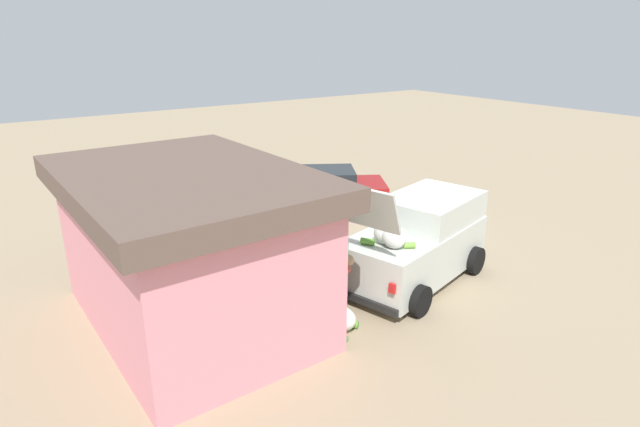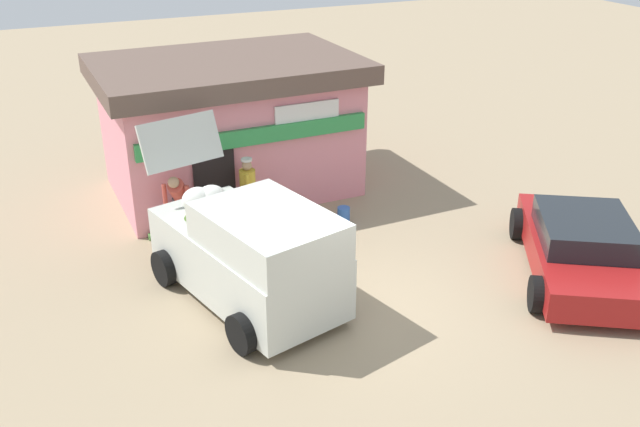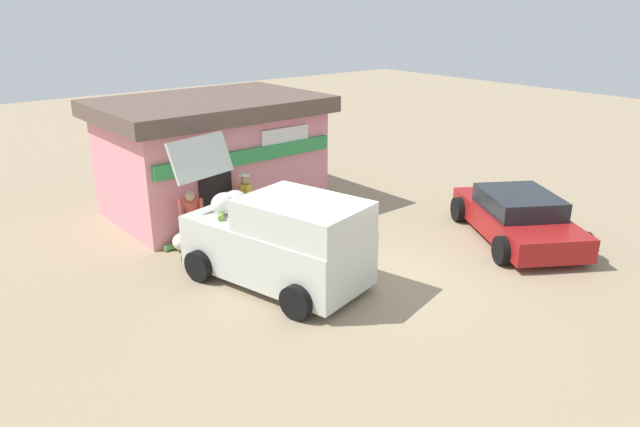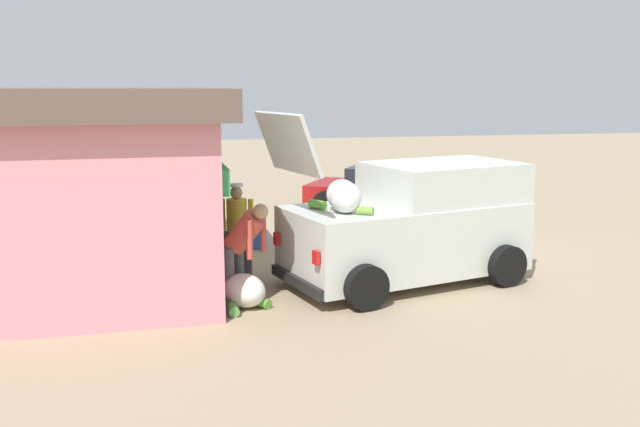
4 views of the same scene
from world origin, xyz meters
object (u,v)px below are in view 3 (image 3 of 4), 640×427
vendor_standing (246,201)px  unloaded_banana_pile (186,240)px  delivery_van (280,240)px  parked_sedan (517,217)px  storefront_bar (212,154)px  customer_bending (193,212)px  paint_bucket (323,218)px

vendor_standing → unloaded_banana_pile: vendor_standing is taller
delivery_van → unloaded_banana_pile: 3.05m
delivery_van → parked_sedan: (6.00, -1.63, -0.40)m
storefront_bar → parked_sedan: 8.25m
unloaded_banana_pile → customer_bending: bearing=-10.3°
paint_bucket → unloaded_banana_pile: bearing=168.6°
parked_sedan → vendor_standing: size_ratio=2.80×
vendor_standing → paint_bucket: bearing=-18.1°
parked_sedan → customer_bending: bearing=145.8°
unloaded_banana_pile → delivery_van: bearing=-75.1°
parked_sedan → customer_bending: 7.92m
unloaded_banana_pile → paint_bucket: size_ratio=2.46×
customer_bending → paint_bucket: size_ratio=3.95×
parked_sedan → unloaded_banana_pile: 8.12m
paint_bucket → parked_sedan: bearing=-50.0°
vendor_standing → parked_sedan: bearing=-40.8°
parked_sedan → unloaded_banana_pile: size_ratio=4.74×
storefront_bar → paint_bucket: (1.62, -2.88, -1.43)m
delivery_van → paint_bucket: (2.84, 2.14, -0.78)m
vendor_standing → storefront_bar: bearing=81.7°
customer_bending → paint_bucket: customer_bending is taller
storefront_bar → vendor_standing: (-0.33, -2.24, -0.71)m
delivery_van → parked_sedan: bearing=-15.2°
parked_sedan → paint_bucket: bearing=130.0°
parked_sedan → unloaded_banana_pile: (-6.75, 4.48, -0.35)m
parked_sedan → unloaded_banana_pile: bearing=146.4°
parked_sedan → paint_bucket: parked_sedan is taller
paint_bucket → vendor_standing: bearing=161.9°
customer_bending → paint_bucket: 3.53m
storefront_bar → paint_bucket: storefront_bar is taller
unloaded_banana_pile → storefront_bar: bearing=47.5°
parked_sedan → customer_bending: size_ratio=2.95×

